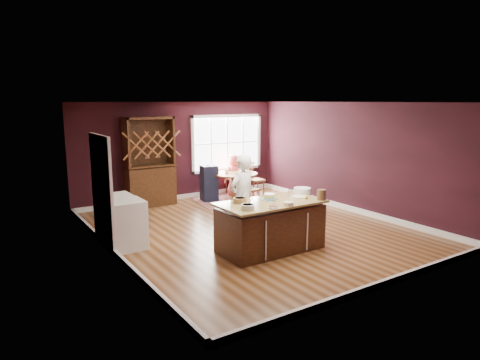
% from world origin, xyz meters
% --- Properties ---
extents(room_shell, '(7.00, 7.00, 7.00)m').
position_xyz_m(room_shell, '(0.00, 0.00, 1.35)').
color(room_shell, brown).
rests_on(room_shell, ground).
extents(window, '(2.36, 0.10, 1.66)m').
position_xyz_m(window, '(1.50, 3.47, 1.50)').
color(window, white).
rests_on(window, room_shell).
extents(doorway, '(0.08, 1.26, 2.13)m').
position_xyz_m(doorway, '(-2.97, 0.60, 1.02)').
color(doorway, white).
rests_on(doorway, room_shell).
extents(kitchen_island, '(1.96, 1.03, 0.92)m').
position_xyz_m(kitchen_island, '(-0.44, -1.24, 0.44)').
color(kitchen_island, black).
rests_on(kitchen_island, ground).
extents(dining_table, '(1.23, 1.23, 0.75)m').
position_xyz_m(dining_table, '(1.21, 2.57, 0.53)').
color(dining_table, olive).
rests_on(dining_table, ground).
extents(baker, '(0.70, 0.54, 1.71)m').
position_xyz_m(baker, '(-0.54, -0.44, 0.86)').
color(baker, white).
rests_on(baker, ground).
extents(layer_cake, '(0.29, 0.29, 0.12)m').
position_xyz_m(layer_cake, '(-0.38, -1.13, 0.98)').
color(layer_cake, white).
rests_on(layer_cake, kitchen_island).
extents(bowl_blue, '(0.23, 0.23, 0.09)m').
position_xyz_m(bowl_blue, '(-1.11, -1.50, 0.96)').
color(bowl_blue, white).
rests_on(bowl_blue, kitchen_island).
extents(bowl_yellow, '(0.25, 0.25, 0.09)m').
position_xyz_m(bowl_yellow, '(-0.96, -1.02, 0.97)').
color(bowl_yellow, '#A57343').
rests_on(bowl_yellow, kitchen_island).
extents(bowl_pink, '(0.16, 0.16, 0.06)m').
position_xyz_m(bowl_pink, '(-0.71, -1.68, 0.95)').
color(bowl_pink, silver).
rests_on(bowl_pink, kitchen_island).
extents(bowl_olive, '(0.18, 0.18, 0.07)m').
position_xyz_m(bowl_olive, '(-0.36, -1.65, 0.95)').
color(bowl_olive, silver).
rests_on(bowl_olive, kitchen_island).
extents(drinking_glass, '(0.08, 0.08, 0.17)m').
position_xyz_m(drinking_glass, '(0.02, -1.24, 1.00)').
color(drinking_glass, silver).
rests_on(drinking_glass, kitchen_island).
extents(dinner_plate, '(0.28, 0.28, 0.02)m').
position_xyz_m(dinner_plate, '(0.23, -1.25, 0.93)').
color(dinner_plate, beige).
rests_on(dinner_plate, kitchen_island).
extents(white_tub, '(0.34, 0.34, 0.11)m').
position_xyz_m(white_tub, '(0.49, -1.03, 0.98)').
color(white_tub, white).
rests_on(white_tub, kitchen_island).
extents(stoneware_crock, '(0.16, 0.16, 0.19)m').
position_xyz_m(stoneware_crock, '(0.43, -1.64, 1.02)').
color(stoneware_crock, '#4E2C1B').
rests_on(stoneware_crock, kitchen_island).
extents(toy_figurine, '(0.04, 0.04, 0.07)m').
position_xyz_m(toy_figurine, '(0.24, -1.45, 0.96)').
color(toy_figurine, '#DAC207').
rests_on(toy_figurine, kitchen_island).
extents(rug, '(2.40, 1.97, 0.01)m').
position_xyz_m(rug, '(1.21, 2.57, 0.01)').
color(rug, brown).
rests_on(rug, ground).
extents(chair_east, '(0.44, 0.46, 1.05)m').
position_xyz_m(chair_east, '(1.94, 2.61, 0.53)').
color(chair_east, brown).
rests_on(chair_east, ground).
extents(chair_south, '(0.48, 0.47, 0.92)m').
position_xyz_m(chair_south, '(1.22, 1.80, 0.46)').
color(chair_south, brown).
rests_on(chair_south, ground).
extents(chair_north, '(0.50, 0.49, 0.98)m').
position_xyz_m(chair_north, '(1.62, 3.30, 0.49)').
color(chair_north, brown).
rests_on(chair_north, ground).
extents(seated_woman, '(0.63, 0.45, 1.20)m').
position_xyz_m(seated_woman, '(1.47, 3.06, 0.60)').
color(seated_woman, '#EF5D5B').
rests_on(seated_woman, ground).
extents(high_chair, '(0.48, 0.48, 1.03)m').
position_xyz_m(high_chair, '(0.53, 2.85, 0.51)').
color(high_chair, black).
rests_on(high_chair, ground).
extents(toddler, '(0.18, 0.14, 0.26)m').
position_xyz_m(toddler, '(0.46, 2.92, 0.81)').
color(toddler, '#8CA5BF').
rests_on(toddler, high_chair).
extents(table_plate, '(0.20, 0.20, 0.01)m').
position_xyz_m(table_plate, '(1.50, 2.46, 0.76)').
color(table_plate, beige).
rests_on(table_plate, dining_table).
extents(table_cup, '(0.13, 0.13, 0.10)m').
position_xyz_m(table_cup, '(1.01, 2.69, 0.80)').
color(table_cup, white).
rests_on(table_cup, dining_table).
extents(hutch, '(1.27, 0.53, 2.32)m').
position_xyz_m(hutch, '(-1.02, 3.22, 1.16)').
color(hutch, black).
rests_on(hutch, ground).
extents(washer, '(0.63, 0.61, 0.92)m').
position_xyz_m(washer, '(-2.64, 0.28, 0.46)').
color(washer, white).
rests_on(washer, ground).
extents(dryer, '(0.62, 0.60, 0.90)m').
position_xyz_m(dryer, '(-2.64, 0.92, 0.45)').
color(dryer, silver).
rests_on(dryer, ground).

